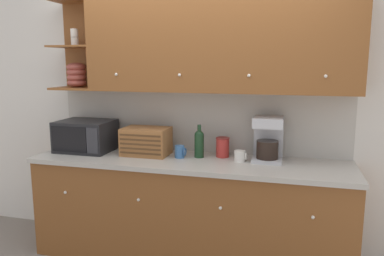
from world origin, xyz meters
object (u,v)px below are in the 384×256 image
Objects in this scene: bread_box at (146,141)px; microwave at (86,136)px; storage_canister at (223,147)px; mug_blue_second at (180,152)px; mug at (240,156)px; coffee_maker at (268,139)px; wine_glass at (122,137)px; wine_bottle at (199,143)px.

microwave is at bearing 179.82° from bread_box.
microwave reaches higher than bread_box.
mug_blue_second is at bearing -159.82° from storage_canister.
coffee_maker is (0.22, 0.08, 0.14)m from mug.
microwave reaches higher than wine_glass.
bread_box is at bearing -171.80° from storage_canister.
bread_box is (0.27, -0.07, -0.01)m from wine_glass.
storage_canister is 0.40m from coffee_maker.
storage_canister is at bearing 20.18° from mug_blue_second.
coffee_maker is (0.58, 0.04, 0.06)m from wine_bottle.
wine_glass is at bearing 169.85° from mug_blue_second.
storage_canister is at bearing 175.47° from coffee_maker.
wine_glass is 0.95m from storage_canister.
wine_glass reaches higher than mug.
wine_bottle reaches higher than microwave.
coffee_maker reaches higher than wine_glass.
storage_canister is 0.46× the size of coffee_maker.
wine_glass is 0.61m from mug_blue_second.
storage_canister is 0.21m from mug.
storage_canister is at bearing 19.42° from wine_bottle.
mug_blue_second is at bearing -172.43° from coffee_maker.
wine_bottle is 0.77× the size of coffee_maker.
microwave is 0.94m from mug_blue_second.
bread_box reaches higher than storage_canister.
mug is at bearing -33.22° from storage_canister.
mug_blue_second is 1.03× the size of mug.
wine_bottle reaches higher than storage_canister.
storage_canister is at bearing 8.20° from bread_box.
storage_canister is at bearing 1.42° from wine_glass.
mug is (0.36, -0.04, -0.09)m from wine_bottle.
wine_bottle is (0.16, 0.06, 0.08)m from mug_blue_second.
mug_blue_second is at bearing -2.08° from microwave.
coffee_maker reaches higher than mug_blue_second.
wine_glass reaches higher than mug_blue_second.
mug is 0.27m from coffee_maker.
coffee_maker reaches higher than bread_box.
wine_glass is 0.28m from bread_box.
wine_glass is (0.34, 0.07, -0.01)m from microwave.
bread_box is 0.85m from mug.
coffee_maker reaches higher than mug.
storage_canister is at bearing 4.27° from microwave.
bread_box is 3.89× the size of mug.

